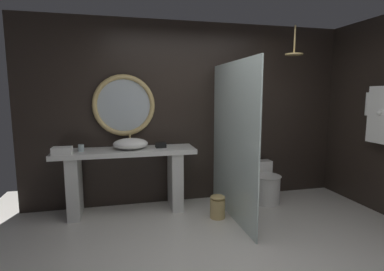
# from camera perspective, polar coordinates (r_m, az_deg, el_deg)

# --- Properties ---
(ground_plane) EXTENTS (5.76, 5.76, 0.00)m
(ground_plane) POSITION_cam_1_polar(r_m,az_deg,el_deg) (3.05, 9.41, -23.54)
(ground_plane) COLOR silver
(back_wall_panel) EXTENTS (4.80, 0.10, 2.60)m
(back_wall_panel) POSITION_cam_1_polar(r_m,az_deg,el_deg) (4.42, 0.13, 4.28)
(back_wall_panel) COLOR black
(back_wall_panel) RESTS_ON ground_plane
(vanity_counter) EXTENTS (1.83, 0.51, 0.86)m
(vanity_counter) POSITION_cam_1_polar(r_m,az_deg,el_deg) (4.09, -12.45, -6.85)
(vanity_counter) COLOR silver
(vanity_counter) RESTS_ON ground_plane
(vessel_sink) EXTENTS (0.46, 0.37, 0.18)m
(vessel_sink) POSITION_cam_1_polar(r_m,az_deg,el_deg) (4.00, -11.69, -1.55)
(vessel_sink) COLOR white
(vessel_sink) RESTS_ON vanity_counter
(tumbler_cup) EXTENTS (0.07, 0.07, 0.09)m
(tumbler_cup) POSITION_cam_1_polar(r_m,az_deg,el_deg) (4.03, -20.46, -2.24)
(tumbler_cup) COLOR silver
(tumbler_cup) RESTS_ON vanity_counter
(tissue_box) EXTENTS (0.14, 0.11, 0.07)m
(tissue_box) POSITION_cam_1_polar(r_m,az_deg,el_deg) (4.06, -6.00, -1.84)
(tissue_box) COLOR black
(tissue_box) RESTS_ON vanity_counter
(round_wall_mirror) EXTENTS (0.84, 0.07, 0.84)m
(round_wall_mirror) POSITION_cam_1_polar(r_m,az_deg,el_deg) (4.19, -12.89, 5.64)
(round_wall_mirror) COLOR tan
(shower_glass_panel) EXTENTS (0.02, 1.50, 1.98)m
(shower_glass_panel) POSITION_cam_1_polar(r_m,az_deg,el_deg) (3.79, 7.82, -1.13)
(shower_glass_panel) COLOR silver
(shower_glass_panel) RESTS_ON ground_plane
(rain_shower_head) EXTENTS (0.24, 0.24, 0.39)m
(rain_shower_head) POSITION_cam_1_polar(r_m,az_deg,el_deg) (4.42, 18.97, 14.88)
(rain_shower_head) COLOR tan
(hanging_bathrobe) EXTENTS (0.20, 0.58, 0.80)m
(hanging_bathrobe) POSITION_cam_1_polar(r_m,az_deg,el_deg) (4.50, 32.91, 3.65)
(hanging_bathrobe) COLOR tan
(toilet) EXTENTS (0.39, 0.58, 0.57)m
(toilet) POSITION_cam_1_polar(r_m,az_deg,el_deg) (4.59, 13.70, -9.00)
(toilet) COLOR white
(toilet) RESTS_ON ground_plane
(waste_bin) EXTENTS (0.20, 0.20, 0.30)m
(waste_bin) POSITION_cam_1_polar(r_m,az_deg,el_deg) (3.95, 4.92, -13.34)
(waste_bin) COLOR tan
(waste_bin) RESTS_ON ground_plane
(folded_hand_towel) EXTENTS (0.23, 0.16, 0.09)m
(folded_hand_towel) POSITION_cam_1_polar(r_m,az_deg,el_deg) (3.93, -23.62, -2.68)
(folded_hand_towel) COLOR white
(folded_hand_towel) RESTS_ON vanity_counter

